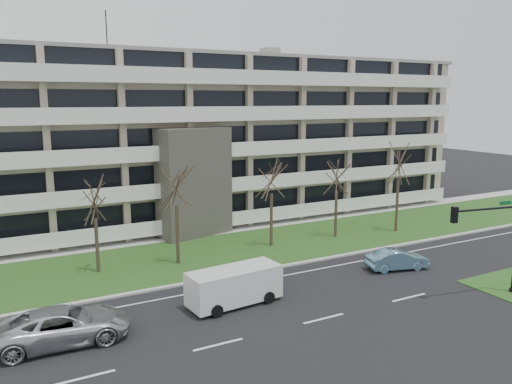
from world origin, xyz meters
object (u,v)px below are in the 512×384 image
white_van (235,283)px  traffic_signal (495,235)px  silver_pickup (63,325)px  blue_sedan (397,259)px

white_van → traffic_signal: size_ratio=0.97×
silver_pickup → traffic_signal: 23.56m
blue_sedan → traffic_signal: traffic_signal is taller
silver_pickup → traffic_signal: size_ratio=1.09×
silver_pickup → blue_sedan: silver_pickup is taller
white_van → traffic_signal: bearing=-28.9°
blue_sedan → traffic_signal: bearing=-151.8°
silver_pickup → blue_sedan: size_ratio=1.47×
silver_pickup → blue_sedan: (21.17, 0.42, -0.16)m
white_van → silver_pickup: bearing=176.4°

